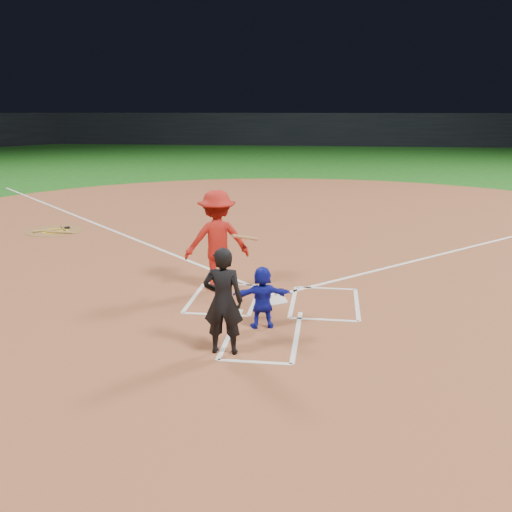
# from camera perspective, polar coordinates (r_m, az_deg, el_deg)

# --- Properties ---
(ground) EXTENTS (120.00, 120.00, 0.00)m
(ground) POSITION_cam_1_polar(r_m,az_deg,el_deg) (11.11, 1.81, -4.54)
(ground) COLOR #155114
(ground) RESTS_ON ground
(home_plate_dirt) EXTENTS (28.00, 28.00, 0.01)m
(home_plate_dirt) POSITION_cam_1_polar(r_m,az_deg,el_deg) (16.87, 3.91, 2.11)
(home_plate_dirt) COLOR brown
(home_plate_dirt) RESTS_ON ground
(stadium_wall_far) EXTENTS (80.00, 1.20, 3.20)m
(stadium_wall_far) POSITION_cam_1_polar(r_m,az_deg,el_deg) (58.49, 6.78, 12.46)
(stadium_wall_far) COLOR black
(stadium_wall_far) RESTS_ON ground
(home_plate) EXTENTS (0.60, 0.60, 0.02)m
(home_plate) POSITION_cam_1_polar(r_m,az_deg,el_deg) (11.10, 1.81, -4.44)
(home_plate) COLOR white
(home_plate) RESTS_ON home_plate_dirt
(on_deck_circle) EXTENTS (1.70, 1.70, 0.01)m
(on_deck_circle) POSITION_cam_1_polar(r_m,az_deg,el_deg) (18.38, -19.46, 2.37)
(on_deck_circle) COLOR brown
(on_deck_circle) RESTS_ON home_plate_dirt
(on_deck_logo) EXTENTS (0.80, 0.80, 0.00)m
(on_deck_logo) POSITION_cam_1_polar(r_m,az_deg,el_deg) (18.38, -19.47, 2.39)
(on_deck_logo) COLOR gold
(on_deck_logo) RESTS_ON on_deck_circle
(on_deck_bat_a) EXTENTS (0.51, 0.74, 0.06)m
(on_deck_bat_a) POSITION_cam_1_polar(r_m,az_deg,el_deg) (18.53, -18.71, 2.64)
(on_deck_bat_a) COLOR olive
(on_deck_bat_a) RESTS_ON on_deck_circle
(on_deck_bat_b) EXTENTS (0.70, 0.57, 0.06)m
(on_deck_bat_b) POSITION_cam_1_polar(r_m,az_deg,el_deg) (18.38, -20.17, 2.43)
(on_deck_bat_b) COLOR olive
(on_deck_bat_b) RESTS_ON on_deck_circle
(on_deck_bat_c) EXTENTS (0.84, 0.09, 0.06)m
(on_deck_bat_c) POSITION_cam_1_polar(r_m,az_deg,el_deg) (17.98, -19.05, 2.27)
(on_deck_bat_c) COLOR olive
(on_deck_bat_c) RESTS_ON on_deck_circle
(bat_weight_donut) EXTENTS (0.19, 0.19, 0.05)m
(bat_weight_donut) POSITION_cam_1_polar(r_m,az_deg,el_deg) (18.64, -18.37, 2.71)
(bat_weight_donut) COLOR black
(bat_weight_donut) RESTS_ON on_deck_circle
(catcher) EXTENTS (1.04, 0.54, 1.07)m
(catcher) POSITION_cam_1_polar(r_m,az_deg,el_deg) (9.62, 0.65, -4.14)
(catcher) COLOR #151BAC
(catcher) RESTS_ON home_plate_dirt
(umpire) EXTENTS (0.61, 0.41, 1.66)m
(umpire) POSITION_cam_1_polar(r_m,az_deg,el_deg) (8.56, -3.30, -4.51)
(umpire) COLOR black
(umpire) RESTS_ON home_plate_dirt
(chalk_markings) EXTENTS (28.35, 17.32, 0.01)m
(chalk_markings) POSITION_cam_1_polar(r_m,az_deg,el_deg) (16.18, 3.74, 1.60)
(chalk_markings) COLOR white
(chalk_markings) RESTS_ON home_plate_dirt
(batter_at_plate) EXTENTS (1.58, 1.15, 2.04)m
(batter_at_plate) POSITION_cam_1_polar(r_m,az_deg,el_deg) (11.58, -3.91, 1.55)
(batter_at_plate) COLOR #AE1913
(batter_at_plate) RESTS_ON home_plate_dirt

